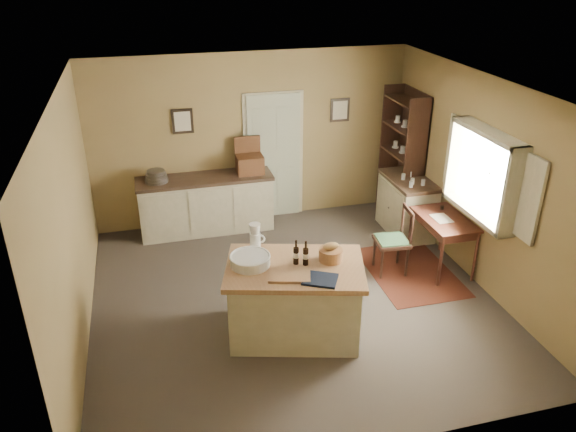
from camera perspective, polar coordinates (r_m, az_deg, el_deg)
The scene contains 16 objects.
ground at distance 7.32m, azimuth 0.47°, elevation -8.28°, with size 5.00×5.00×0.00m, color #53473F.
wall_back at distance 8.93m, azimuth -3.73°, elevation 7.81°, with size 5.00×0.10×2.70m, color olive.
wall_front at distance 4.62m, azimuth 8.81°, elevation -11.15°, with size 5.00×0.10×2.70m, color olive.
wall_left at distance 6.52m, azimuth -21.19°, elevation -1.02°, with size 0.10×5.00×2.70m, color olive.
wall_right at distance 7.65m, azimuth 18.93°, elevation 3.28°, with size 0.10×5.00×2.70m, color olive.
ceiling at distance 6.22m, azimuth 0.56°, elevation 12.78°, with size 5.00×5.00×0.00m, color silver.
door at distance 9.07m, azimuth -1.45°, elevation 6.17°, with size 0.97×0.06×2.11m, color #ADB295.
framed_prints at distance 8.84m, azimuth -2.48°, elevation 10.16°, with size 2.82×0.02×0.38m.
window at distance 7.39m, azimuth 19.46°, elevation 4.07°, with size 0.25×1.99×1.12m.
work_island at distance 6.45m, azimuth 0.61°, elevation -8.32°, with size 1.74×1.37×1.20m.
sideboard at distance 8.86m, azimuth -8.26°, elevation 1.41°, with size 2.08×0.59×1.18m.
rug at distance 8.03m, azimuth 12.28°, elevation -5.52°, with size 1.10×1.60×0.01m, color #4E1C11.
writing_desk at distance 7.94m, azimuth 15.58°, elevation -0.81°, with size 0.59×0.97×0.82m.
desk_chair at distance 7.77m, azimuth 10.48°, elevation -2.56°, with size 0.43×0.43×0.93m, color black, non-canonical shape.
right_cabinet at distance 8.91m, azimuth 11.95°, elevation 1.08°, with size 0.59×1.06×0.99m.
shelving_unit at distance 9.19m, azimuth 11.74°, elevation 5.91°, with size 0.36×0.95×2.12m.
Camera 1 is at (-1.60, -5.84, 4.10)m, focal length 35.00 mm.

